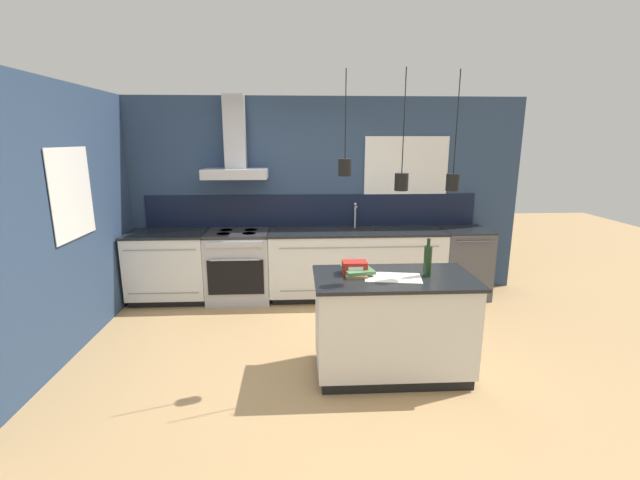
# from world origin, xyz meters

# --- Properties ---
(ground_plane) EXTENTS (16.00, 16.00, 0.00)m
(ground_plane) POSITION_xyz_m (0.00, 0.00, 0.00)
(ground_plane) COLOR tan
(ground_plane) RESTS_ON ground
(wall_back) EXTENTS (5.60, 2.38, 2.60)m
(wall_back) POSITION_xyz_m (-0.06, 2.00, 1.36)
(wall_back) COLOR navy
(wall_back) RESTS_ON ground_plane
(wall_left) EXTENTS (0.08, 3.80, 2.60)m
(wall_left) POSITION_xyz_m (-2.43, 0.70, 1.30)
(wall_left) COLOR navy
(wall_left) RESTS_ON ground_plane
(counter_run_left) EXTENTS (1.00, 0.64, 0.91)m
(counter_run_left) POSITION_xyz_m (-1.87, 1.69, 0.46)
(counter_run_left) COLOR black
(counter_run_left) RESTS_ON ground_plane
(counter_run_sink) EXTENTS (2.28, 0.64, 1.24)m
(counter_run_sink) POSITION_xyz_m (0.56, 1.69, 0.46)
(counter_run_sink) COLOR black
(counter_run_sink) RESTS_ON ground_plane
(oven_range) EXTENTS (0.80, 0.66, 0.91)m
(oven_range) POSITION_xyz_m (-0.98, 1.69, 0.46)
(oven_range) COLOR #B5B5BA
(oven_range) RESTS_ON ground_plane
(dishwasher) EXTENTS (0.61, 0.65, 0.91)m
(dishwasher) POSITION_xyz_m (2.00, 1.69, 0.46)
(dishwasher) COLOR #4C4C51
(dishwasher) RESTS_ON ground_plane
(kitchen_island) EXTENTS (1.39, 0.75, 0.91)m
(kitchen_island) POSITION_xyz_m (0.62, -0.22, 0.46)
(kitchen_island) COLOR black
(kitchen_island) RESTS_ON ground_plane
(bottle_on_island) EXTENTS (0.07, 0.07, 0.33)m
(bottle_on_island) POSITION_xyz_m (0.90, -0.23, 1.05)
(bottle_on_island) COLOR #193319
(bottle_on_island) RESTS_ON kitchen_island
(book_stack) EXTENTS (0.29, 0.30, 0.05)m
(book_stack) POSITION_xyz_m (0.30, -0.16, 0.94)
(book_stack) COLOR olive
(book_stack) RESTS_ON kitchen_island
(red_supply_box) EXTENTS (0.21, 0.15, 0.11)m
(red_supply_box) POSITION_xyz_m (0.29, -0.14, 0.97)
(red_supply_box) COLOR red
(red_supply_box) RESTS_ON kitchen_island
(paper_pile) EXTENTS (0.51, 0.35, 0.01)m
(paper_pile) POSITION_xyz_m (0.60, -0.26, 0.91)
(paper_pile) COLOR silver
(paper_pile) RESTS_ON kitchen_island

